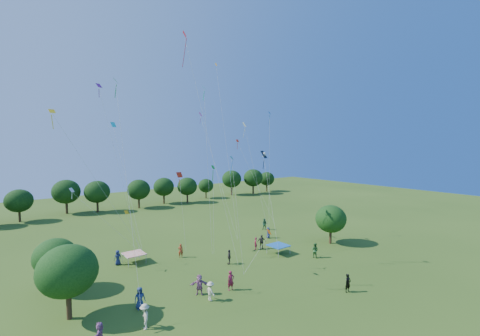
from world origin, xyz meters
name	(u,v)px	position (x,y,z in m)	size (l,w,h in m)	color
ground	(361,333)	(0.00, 0.00, 0.00)	(160.00, 160.00, 0.00)	#3A581A
near_tree_west	(68,271)	(-15.98, 14.97, 3.78)	(4.42, 4.42, 5.78)	#422B19
near_tree_north	(55,257)	(-15.99, 20.86, 3.21)	(3.75, 3.75, 4.90)	#422B19
near_tree_east	(331,219)	(15.72, 14.11, 3.38)	(4.11, 4.11, 5.24)	#422B19
treeline	(107,191)	(-1.73, 55.43, 4.09)	(88.01, 8.77, 6.77)	#422B19
tent_red_stripe	(134,254)	(-7.85, 23.50, 1.04)	(2.20, 2.20, 1.10)	#DB4719
tent_blue	(278,245)	(7.20, 15.52, 1.04)	(2.20, 2.20, 1.10)	#18559E
man_in_black	(348,283)	(4.85, 4.29, 0.84)	(0.63, 0.40, 1.68)	black
crowd_person_0	(140,298)	(-11.13, 13.09, 0.89)	(0.88, 0.48, 1.79)	navy
crowd_person_1	(256,243)	(6.05, 18.47, 0.79)	(0.59, 0.38, 1.57)	maroon
crowd_person_2	(265,224)	(13.45, 24.82, 0.88)	(0.87, 0.47, 1.75)	#214E33
crowd_person_3	(145,317)	(-11.93, 10.04, 0.93)	(1.22, 0.55, 1.86)	#BCB596
crowd_person_4	(261,242)	(6.82, 18.21, 0.92)	(1.07, 0.49, 1.83)	#3B372F
crowd_person_5	(100,334)	(-15.04, 10.02, 0.80)	(1.50, 0.54, 1.61)	#91548C
crowd_person_6	(268,233)	(10.80, 21.17, 0.78)	(0.77, 0.41, 1.55)	navy
crowd_person_7	(181,251)	(-2.85, 21.83, 0.82)	(0.61, 0.39, 1.64)	#9C361C
crowd_person_8	(315,250)	(9.70, 11.91, 0.87)	(0.86, 0.47, 1.75)	#275C28
crowd_person_9	(210,291)	(-5.85, 10.66, 0.83)	(1.09, 0.49, 1.66)	beige
crowd_person_10	(229,257)	(0.43, 16.52, 0.82)	(0.96, 0.44, 1.64)	#362F2B
crowd_person_11	(199,285)	(-6.00, 12.24, 0.90)	(1.68, 0.60, 1.80)	#9C5B84
crowd_person_12	(118,258)	(-9.50, 24.01, 0.82)	(0.81, 0.44, 1.65)	#1A234B
crowd_person_13	(231,281)	(-3.29, 11.19, 0.90)	(0.67, 0.43, 1.81)	maroon
pirate_kite	(264,156)	(7.22, 18.18, 11.92)	(2.97, 5.65, 11.32)	black
red_high_kite	(195,82)	(-3.02, 17.82, 19.94)	(2.85, 6.28, 24.00)	red
small_kite_0	(267,236)	(1.50, 11.49, 4.20)	(4.02, 0.99, 3.48)	#C3430B
small_kite_1	(245,159)	(11.55, 27.40, 11.18)	(3.15, 5.77, 12.93)	#FF2E0D
small_kite_2	(79,155)	(-13.80, 20.23, 12.46)	(9.14, 3.43, 15.11)	yellow
small_kite_3	(121,128)	(-11.60, 15.25, 14.75)	(0.86, 6.68, 17.81)	#198C3B
small_kite_4	(269,142)	(10.68, 20.94, 13.72)	(1.96, 2.04, 16.75)	blue
small_kite_5	(107,120)	(-9.62, 26.06, 16.19)	(3.20, 4.19, 19.01)	#811688
small_kite_6	(84,202)	(-12.67, 24.42, 7.41)	(6.73, 2.02, 7.65)	silver
small_kite_7	(206,128)	(-1.91, 17.49, 15.21)	(1.14, 0.66, 18.32)	#0ED8AD
small_kite_8	(180,183)	(-3.10, 21.24, 8.95)	(0.73, 1.36, 8.93)	red
small_kite_9	(129,218)	(-8.45, 23.20, 5.32)	(1.74, 0.73, 4.86)	#FAAD0D
small_kite_10	(223,123)	(5.47, 24.70, 16.35)	(1.94, 7.70, 23.85)	orange
small_kite_11	(213,186)	(-1.82, 16.27, 9.08)	(0.91, 1.14, 9.94)	green
small_kite_12	(234,185)	(-2.73, 11.38, 9.73)	(1.10, 0.89, 11.08)	blue
small_kite_13	(207,137)	(3.27, 25.51, 14.48)	(1.31, 7.43, 16.59)	#7C1894
small_kite_14	(248,142)	(7.60, 21.91, 13.73)	(2.06, 3.60, 15.13)	silver
small_kite_15	(118,146)	(-8.08, 27.30, 13.20)	(1.55, 5.82, 14.83)	#0EC0D3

